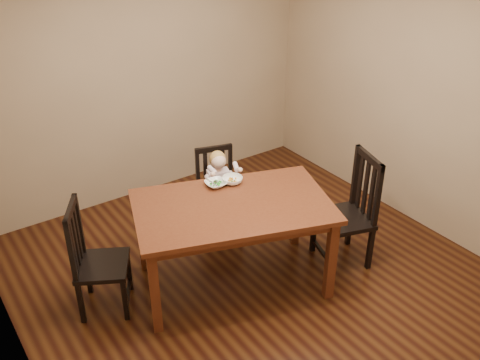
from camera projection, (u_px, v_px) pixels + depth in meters
room at (253, 143)px, 4.33m from camera, size 4.01×4.01×2.71m
dining_table at (233, 214)px, 4.55m from camera, size 1.89×1.48×0.83m
chair_child at (218, 194)px, 5.41m from camera, size 0.49×0.48×0.92m
chair_left at (95, 260)px, 4.39m from camera, size 0.58×0.58×1.01m
chair_right at (350, 212)px, 4.95m from camera, size 0.57×0.59×1.10m
toddler at (219, 185)px, 5.31m from camera, size 0.37×0.42×0.49m
bowl_peas at (216, 184)px, 4.76m from camera, size 0.20×0.20×0.05m
bowl_veg at (232, 180)px, 4.81m from camera, size 0.24×0.24×0.06m
fork at (212, 183)px, 4.73m from camera, size 0.06×0.12×0.05m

